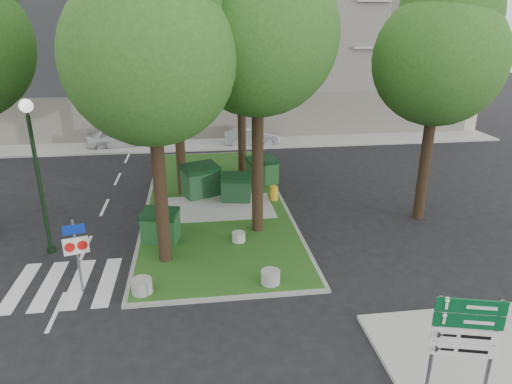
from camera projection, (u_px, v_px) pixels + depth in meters
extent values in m
plane|color=black|center=(212.00, 300.00, 13.74)|extent=(120.00, 120.00, 0.00)
cube|color=#1D4D16|center=(215.00, 201.00, 21.21)|extent=(6.00, 16.00, 0.12)
cube|color=gray|center=(215.00, 201.00, 21.21)|extent=(6.30, 16.30, 0.10)
cube|color=#999993|center=(482.00, 357.00, 11.29)|extent=(5.00, 4.00, 0.12)
cube|color=#999993|center=(200.00, 145.00, 30.89)|extent=(42.00, 3.00, 0.12)
cube|color=silver|center=(93.00, 282.00, 14.66)|extent=(5.00, 3.00, 0.01)
cube|color=beige|center=(193.00, 20.00, 35.09)|extent=(41.00, 12.00, 16.00)
cylinder|color=black|center=(159.00, 179.00, 14.79)|extent=(0.44, 0.44, 6.16)
sphere|color=#255316|center=(150.00, 59.00, 13.49)|extent=(5.20, 5.20, 5.20)
cylinder|color=black|center=(258.00, 150.00, 17.00)|extent=(0.44, 0.44, 6.72)
sphere|color=#255316|center=(258.00, 35.00, 15.57)|extent=(5.60, 5.60, 5.60)
cylinder|color=black|center=(179.00, 136.00, 20.94)|extent=(0.44, 0.44, 5.88)
sphere|color=#255316|center=(175.00, 55.00, 19.70)|extent=(4.80, 4.80, 4.80)
sphere|color=#255316|center=(179.00, 14.00, 19.33)|extent=(3.60, 3.60, 3.60)
cylinder|color=black|center=(242.00, 110.00, 23.94)|extent=(0.44, 0.44, 7.00)
sphere|color=#255316|center=(241.00, 24.00, 22.45)|extent=(5.80, 5.80, 5.80)
cylinder|color=black|center=(426.00, 151.00, 18.49)|extent=(0.44, 0.44, 5.88)
sphere|color=#255316|center=(439.00, 60.00, 17.24)|extent=(5.00, 5.00, 5.00)
sphere|color=#255316|center=(450.00, 12.00, 16.88)|extent=(3.75, 3.75, 3.75)
cube|color=#0F3A15|center=(161.00, 228.00, 17.04)|extent=(1.47, 1.17, 1.01)
cube|color=black|center=(159.00, 214.00, 16.83)|extent=(1.53, 1.24, 0.29)
cube|color=#0F3517|center=(201.00, 183.00, 21.48)|extent=(1.91, 1.65, 1.26)
cube|color=black|center=(200.00, 168.00, 21.22)|extent=(1.99, 1.74, 0.36)
cube|color=black|center=(236.00, 190.00, 20.94)|extent=(1.43, 1.09, 1.02)
cube|color=black|center=(236.00, 177.00, 20.73)|extent=(1.49, 1.16, 0.30)
cube|color=#154619|center=(262.00, 173.00, 23.15)|extent=(1.62, 1.29, 1.13)
cube|color=black|center=(262.00, 160.00, 22.92)|extent=(1.69, 1.36, 0.32)
cylinder|color=gray|center=(142.00, 286.00, 13.82)|extent=(0.62, 0.62, 0.45)
cylinder|color=gray|center=(270.00, 277.00, 14.32)|extent=(0.60, 0.60, 0.43)
cylinder|color=#A3A39E|center=(239.00, 237.00, 17.09)|extent=(0.50, 0.50, 0.36)
cylinder|color=#EFA41C|center=(274.00, 193.00, 21.03)|extent=(0.37, 0.37, 0.65)
cylinder|color=black|center=(40.00, 187.00, 15.73)|extent=(0.14, 0.14, 5.01)
cylinder|color=black|center=(51.00, 249.00, 16.57)|extent=(0.30, 0.30, 0.20)
sphere|color=white|center=(26.00, 106.00, 14.75)|extent=(0.44, 0.44, 0.44)
cylinder|color=slate|center=(78.00, 257.00, 13.70)|extent=(0.10, 0.10, 2.44)
cube|color=navy|center=(73.00, 229.00, 13.37)|extent=(0.62, 0.21, 0.29)
cube|color=white|center=(76.00, 246.00, 13.56)|extent=(0.72, 0.24, 0.54)
cylinder|color=red|center=(70.00, 246.00, 13.54)|extent=(0.29, 0.11, 0.29)
cylinder|color=red|center=(82.00, 245.00, 13.58)|extent=(0.29, 0.11, 0.29)
cylinder|color=slate|center=(432.00, 353.00, 9.35)|extent=(0.10, 0.10, 2.70)
cylinder|color=slate|center=(491.00, 358.00, 9.22)|extent=(0.10, 0.10, 2.70)
cube|color=#094923|center=(471.00, 306.00, 8.87)|extent=(1.32, 0.39, 0.31)
cube|color=#094923|center=(468.00, 320.00, 8.99)|extent=(1.32, 0.39, 0.31)
cube|color=white|center=(465.00, 335.00, 9.11)|extent=(1.32, 0.39, 0.31)
cube|color=white|center=(462.00, 349.00, 9.23)|extent=(1.32, 0.39, 0.31)
imported|color=silver|center=(118.00, 137.00, 30.28)|extent=(4.19, 2.14, 1.37)
imported|color=#A4A7AC|center=(252.00, 136.00, 30.84)|extent=(3.74, 1.39, 1.22)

